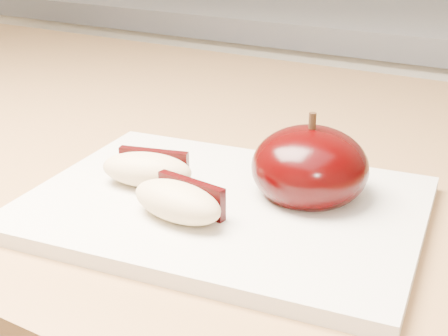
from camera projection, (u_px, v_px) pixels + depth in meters
The scene contains 5 objects.
back_cabinet at pixel (426, 237), 1.30m from camera, with size 2.40×0.62×0.94m.
cutting_board at pixel (224, 207), 0.46m from camera, with size 0.28×0.21×0.01m, color beige.
apple_half at pixel (310, 167), 0.45m from camera, with size 0.09×0.09×0.07m.
apple_wedge_a at pixel (148, 169), 0.47m from camera, with size 0.08×0.05×0.03m.
apple_wedge_b at pixel (179, 201), 0.42m from camera, with size 0.07×0.04×0.03m.
Camera 1 is at (0.23, 0.00, 1.11)m, focal length 50.00 mm.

